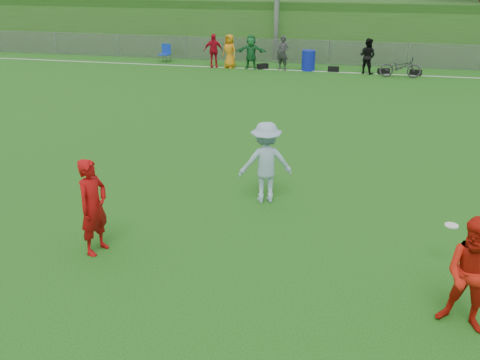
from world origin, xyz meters
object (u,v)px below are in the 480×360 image
(player_red_left, at_px, (93,207))
(bicycle, at_px, (400,67))
(player_red_center, at_px, (474,276))
(recycling_bin, at_px, (308,60))
(player_blue, at_px, (266,163))
(frisbee, at_px, (452,225))

(player_red_left, xyz_separation_m, bicycle, (6.48, 18.25, -0.43))
(player_red_center, relative_size, recycling_bin, 1.82)
(player_blue, distance_m, frisbee, 4.26)
(player_red_center, bearing_deg, player_blue, 154.61)
(recycling_bin, distance_m, bicycle, 4.51)
(player_red_center, bearing_deg, recycling_bin, 123.02)
(player_red_left, bearing_deg, recycling_bin, 7.50)
(player_blue, bearing_deg, recycling_bin, -105.83)
(recycling_bin, bearing_deg, frisbee, -76.44)
(player_red_center, distance_m, bicycle, 19.16)
(player_red_left, relative_size, recycling_bin, 1.87)
(player_blue, relative_size, bicycle, 0.98)
(player_red_center, distance_m, recycling_bin, 20.47)
(player_red_left, relative_size, frisbee, 7.74)
(frisbee, xyz_separation_m, bicycle, (0.05, 17.35, -0.31))
(recycling_bin, bearing_deg, bicycle, -10.50)
(frisbee, xyz_separation_m, recycling_bin, (-4.38, 18.17, -0.31))
(player_red_center, bearing_deg, player_red_left, -167.46)
(player_blue, xyz_separation_m, recycling_bin, (-0.67, 16.09, -0.44))
(player_red_left, height_order, frisbee, player_red_left)
(frisbee, distance_m, bicycle, 17.35)
(player_red_left, relative_size, bicycle, 0.97)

